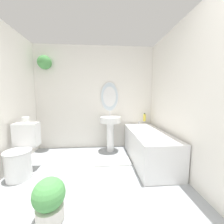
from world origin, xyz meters
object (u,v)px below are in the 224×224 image
at_px(pedestal_sink, 110,127).
at_px(shampoo_bottle, 144,117).
at_px(toilet, 22,153).
at_px(potted_plant, 49,199).
at_px(toilet_paper_roll, 26,120).
at_px(bathtub, 148,146).

relative_size(pedestal_sink, shampoo_bottle, 4.53).
bearing_deg(pedestal_sink, toilet, -149.66).
bearing_deg(potted_plant, toilet_paper_roll, 124.58).
bearing_deg(bathtub, pedestal_sink, 141.93).
bearing_deg(toilet, bathtub, 8.18).
height_order(pedestal_sink, bathtub, pedestal_sink).
distance_m(potted_plant, toilet_paper_roll, 1.42).
xyz_separation_m(toilet, pedestal_sink, (1.45, 0.85, 0.20)).
distance_m(shampoo_bottle, potted_plant, 2.46).
distance_m(toilet, shampoo_bottle, 2.50).
bearing_deg(potted_plant, bathtub, 39.80).
height_order(toilet, potted_plant, toilet).
height_order(toilet, toilet_paper_roll, toilet_paper_roll).
height_order(pedestal_sink, toilet_paper_roll, toilet_paper_roll).
relative_size(toilet, pedestal_sink, 0.91).
bearing_deg(potted_plant, toilet, 129.74).
bearing_deg(potted_plant, pedestal_sink, 67.15).
xyz_separation_m(bathtub, potted_plant, (-1.42, -1.18, -0.07)).
xyz_separation_m(pedestal_sink, toilet_paper_roll, (-1.45, -0.67, 0.29)).
bearing_deg(toilet, toilet_paper_roll, 90.00).
bearing_deg(potted_plant, shampoo_bottle, 50.01).
bearing_deg(pedestal_sink, bathtub, -38.07).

